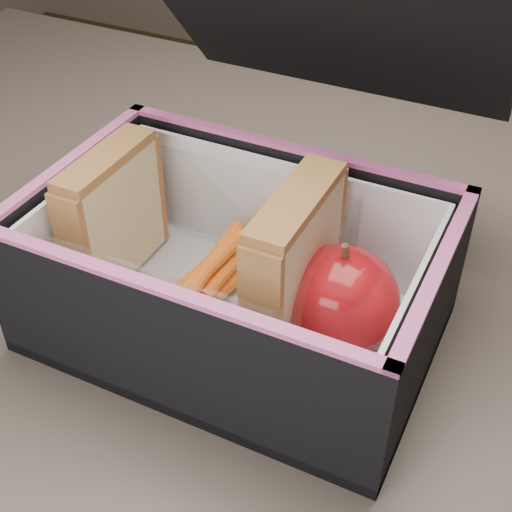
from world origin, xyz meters
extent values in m
cube|color=brown|center=(0.00, 0.00, 0.73)|extent=(1.20, 0.80, 0.03)
cube|color=#382D26|center=(-0.55, 0.35, 0.36)|extent=(0.05, 0.05, 0.72)
cube|color=black|center=(0.01, 0.11, 0.92)|extent=(0.27, 0.12, 0.14)
cube|color=#D4B682|center=(-0.10, -0.04, 0.81)|extent=(0.01, 0.09, 0.10)
cube|color=#B65A68|center=(-0.09, -0.04, 0.81)|extent=(0.01, 0.09, 0.09)
cube|color=#D4B682|center=(-0.09, -0.04, 0.81)|extent=(0.01, 0.09, 0.10)
cube|color=brown|center=(-0.09, -0.04, 0.86)|extent=(0.03, 0.09, 0.01)
cube|color=#D4B682|center=(0.04, -0.04, 0.82)|extent=(0.01, 0.10, 0.10)
cube|color=#B65A68|center=(0.05, -0.04, 0.81)|extent=(0.01, 0.09, 0.10)
cube|color=#D4B682|center=(0.06, -0.04, 0.82)|extent=(0.01, 0.10, 0.10)
cube|color=brown|center=(0.05, -0.04, 0.87)|extent=(0.03, 0.10, 0.01)
cylinder|color=#FF6121|center=(-0.01, -0.07, 0.77)|extent=(0.02, 0.09, 0.01)
cylinder|color=#FF6121|center=(-0.03, -0.04, 0.78)|extent=(0.02, 0.09, 0.01)
cylinder|color=#FF6121|center=(-0.02, -0.03, 0.79)|extent=(0.02, 0.09, 0.01)
cylinder|color=#FF6121|center=(-0.01, -0.06, 0.77)|extent=(0.02, 0.09, 0.01)
cylinder|color=#FF6121|center=(-0.01, -0.01, 0.78)|extent=(0.01, 0.09, 0.01)
cylinder|color=#FF6121|center=(-0.01, -0.04, 0.79)|extent=(0.02, 0.09, 0.01)
cube|color=white|center=(0.08, -0.04, 0.77)|extent=(0.08, 0.08, 0.01)
ellipsoid|color=maroon|center=(0.09, -0.04, 0.81)|extent=(0.10, 0.10, 0.07)
cylinder|color=#4C361B|center=(0.09, -0.04, 0.85)|extent=(0.01, 0.01, 0.01)
camera|label=1|loc=(0.19, -0.38, 1.12)|focal=50.00mm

